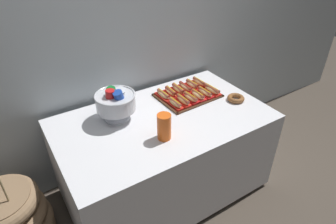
{
  "coord_description": "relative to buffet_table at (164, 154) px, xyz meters",
  "views": [
    {
      "loc": [
        -0.91,
        -1.5,
        1.96
      ],
      "look_at": [
        0.06,
        0.03,
        0.76
      ],
      "focal_mm": 31.0,
      "sensor_mm": 36.0,
      "label": 1
    }
  ],
  "objects": [
    {
      "name": "ground_plane",
      "position": [
        0.0,
        0.0,
        -0.39
      ],
      "size": [
        10.0,
        10.0,
        0.0
      ],
      "primitive_type": "plane",
      "color": "#4C4238"
    },
    {
      "name": "back_wall",
      "position": [
        0.0,
        0.56,
        0.91
      ],
      "size": [
        6.0,
        0.1,
        2.6
      ],
      "primitive_type": "cube",
      "color": "#B2BCC1",
      "rests_on": "ground_plane"
    },
    {
      "name": "buffet_table",
      "position": [
        0.0,
        0.0,
        0.0
      ],
      "size": [
        1.57,
        0.92,
        0.74
      ],
      "color": "silver",
      "rests_on": "ground_plane"
    },
    {
      "name": "floor_vase",
      "position": [
        -1.17,
        0.13,
        -0.16
      ],
      "size": [
        0.57,
        0.57,
        1.08
      ],
      "color": "#896B4C",
      "rests_on": "ground_plane"
    },
    {
      "name": "serving_tray",
      "position": [
        0.34,
        0.16,
        0.36
      ],
      "size": [
        0.49,
        0.38,
        0.01
      ],
      "color": "#472B19",
      "rests_on": "buffet_table"
    },
    {
      "name": "hot_dog_0",
      "position": [
        0.15,
        0.08,
        0.39
      ],
      "size": [
        0.06,
        0.16,
        0.06
      ],
      "color": "red",
      "rests_on": "serving_tray"
    },
    {
      "name": "hot_dog_1",
      "position": [
        0.23,
        0.08,
        0.39
      ],
      "size": [
        0.06,
        0.16,
        0.06
      ],
      "color": "red",
      "rests_on": "serving_tray"
    },
    {
      "name": "hot_dog_2",
      "position": [
        0.3,
        0.08,
        0.39
      ],
      "size": [
        0.08,
        0.16,
        0.06
      ],
      "color": "#B21414",
      "rests_on": "serving_tray"
    },
    {
      "name": "hot_dog_3",
      "position": [
        0.38,
        0.08,
        0.39
      ],
      "size": [
        0.07,
        0.16,
        0.06
      ],
      "color": "red",
      "rests_on": "serving_tray"
    },
    {
      "name": "hot_dog_4",
      "position": [
        0.45,
        0.09,
        0.39
      ],
      "size": [
        0.07,
        0.17,
        0.06
      ],
      "color": "#B21414",
      "rests_on": "serving_tray"
    },
    {
      "name": "hot_dog_5",
      "position": [
        0.53,
        0.09,
        0.39
      ],
      "size": [
        0.08,
        0.18,
        0.06
      ],
      "color": "red",
      "rests_on": "serving_tray"
    },
    {
      "name": "hot_dog_6",
      "position": [
        0.15,
        0.24,
        0.39
      ],
      "size": [
        0.07,
        0.17,
        0.06
      ],
      "color": "red",
      "rests_on": "serving_tray"
    },
    {
      "name": "hot_dog_7",
      "position": [
        0.22,
        0.24,
        0.39
      ],
      "size": [
        0.07,
        0.15,
        0.06
      ],
      "color": "red",
      "rests_on": "serving_tray"
    },
    {
      "name": "hot_dog_8",
      "position": [
        0.3,
        0.25,
        0.39
      ],
      "size": [
        0.07,
        0.17,
        0.06
      ],
      "color": "red",
      "rests_on": "serving_tray"
    },
    {
      "name": "hot_dog_9",
      "position": [
        0.37,
        0.25,
        0.39
      ],
      "size": [
        0.06,
        0.17,
        0.06
      ],
      "color": "red",
      "rests_on": "serving_tray"
    },
    {
      "name": "hot_dog_10",
      "position": [
        0.45,
        0.25,
        0.39
      ],
      "size": [
        0.07,
        0.16,
        0.06
      ],
      "color": "red",
      "rests_on": "serving_tray"
    },
    {
      "name": "hot_dog_11",
      "position": [
        0.52,
        0.25,
        0.39
      ],
      "size": [
        0.07,
        0.17,
        0.06
      ],
      "color": "red",
      "rests_on": "serving_tray"
    },
    {
      "name": "punch_bowl",
      "position": [
        -0.29,
        0.18,
        0.5
      ],
      "size": [
        0.29,
        0.29,
        0.26
      ],
      "color": "silver",
      "rests_on": "buffet_table"
    },
    {
      "name": "cup_stack",
      "position": [
        -0.12,
        -0.2,
        0.44
      ],
      "size": [
        0.09,
        0.09,
        0.18
      ],
      "color": "#EA5B19",
      "rests_on": "buffet_table"
    },
    {
      "name": "donut",
      "position": [
        0.62,
        -0.1,
        0.37
      ],
      "size": [
        0.14,
        0.14,
        0.04
      ],
      "color": "brown",
      "rests_on": "buffet_table"
    }
  ]
}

